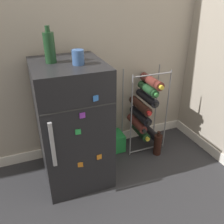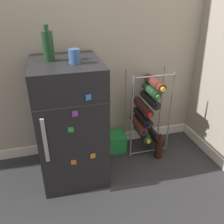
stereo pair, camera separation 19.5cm
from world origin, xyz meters
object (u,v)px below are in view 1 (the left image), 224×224
Objects in this scene: loose_bottle_floor at (158,144)px; mini_fridge at (72,124)px; fridge_top_bottle at (49,47)px; wine_rack at (145,110)px; fridge_top_cup at (78,57)px; soda_box at (110,142)px.

mini_fridge is at bearing 178.01° from loose_bottle_floor.
fridge_top_bottle is (-0.10, 0.04, 0.57)m from mini_fridge.
fridge_top_bottle is at bearing -172.40° from wine_rack.
loose_bottle_floor is at bearing -69.00° from wine_rack.
fridge_top_cup is 0.20m from fridge_top_bottle.
fridge_top_bottle is (-0.16, 0.11, 0.05)m from fridge_top_cup.
loose_bottle_floor is (0.06, -0.17, -0.28)m from wine_rack.
loose_bottle_floor is at bearing -1.99° from mini_fridge.
wine_rack is 1.03m from fridge_top_bottle.
fridge_top_bottle is at bearing 175.86° from loose_bottle_floor.
loose_bottle_floor is (0.38, -0.22, 0.02)m from soda_box.
wine_rack is 3.31× the size of fridge_top_bottle.
loose_bottle_floor is at bearing -4.14° from fridge_top_bottle.
wine_rack is 0.90m from fridge_top_cup.
soda_box is at bearing 150.15° from loose_bottle_floor.
fridge_top_bottle reaches higher than soda_box.
soda_box is at bearing 27.36° from mini_fridge.
fridge_top_cup is at bearing -176.15° from loose_bottle_floor.
wine_rack is 3.06× the size of soda_box.
mini_fridge reaches higher than soda_box.
mini_fridge is 9.92× the size of fridge_top_cup.
loose_bottle_floor is (0.70, 0.05, -0.88)m from fridge_top_cup.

